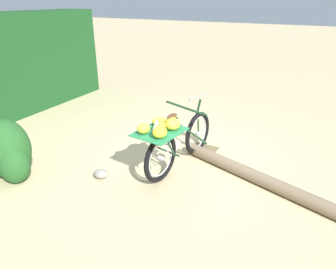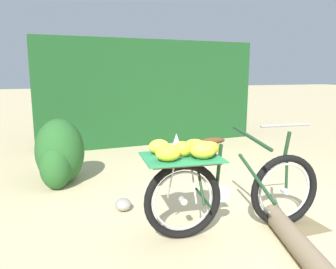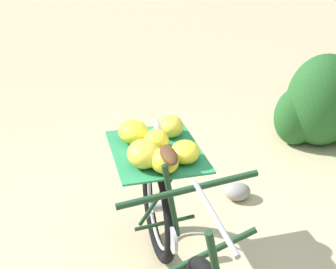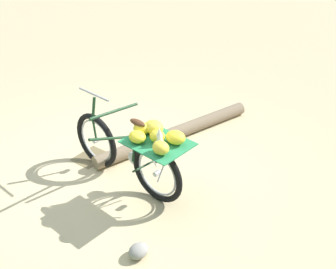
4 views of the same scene
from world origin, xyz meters
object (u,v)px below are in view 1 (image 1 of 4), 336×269
(bicycle, at_px, (175,139))
(path_stone, at_px, (101,174))
(fallen_log, at_px, (256,177))
(shrub_cluster, at_px, (6,152))

(bicycle, distance_m, path_stone, 1.21)
(fallen_log, xyz_separation_m, path_stone, (-2.02, -1.01, -0.03))
(bicycle, height_order, path_stone, bicycle)
(fallen_log, height_order, path_stone, fallen_log)
(shrub_cluster, xyz_separation_m, path_stone, (1.21, 0.62, -0.33))
(fallen_log, distance_m, path_stone, 2.26)
(fallen_log, bearing_deg, shrub_cluster, -153.17)
(fallen_log, xyz_separation_m, shrub_cluster, (-3.23, -1.63, 0.30))
(bicycle, height_order, shrub_cluster, bicycle)
(path_stone, bearing_deg, bicycle, 42.05)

